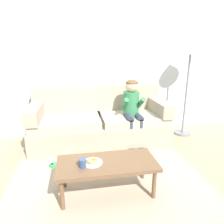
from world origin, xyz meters
The scene contains 11 objects.
ground centered at (0.00, 0.00, 0.00)m, with size 10.00×10.00×0.00m, color #9E896B.
wall_back centered at (0.00, 1.40, 1.40)m, with size 8.00×0.10×2.80m, color silver.
area_rug centered at (0.00, -0.25, 0.01)m, with size 2.37×1.80×0.01m, color tan.
couch centered at (0.04, 0.85, 0.34)m, with size 2.26×0.90×0.95m.
coffee_table centered at (-0.05, -0.53, 0.35)m, with size 1.07×0.49×0.39m.
person_child centered at (0.56, 0.64, 0.67)m, with size 0.34×0.58×1.10m.
plate centered at (-0.20, -0.53, 0.39)m, with size 0.21×0.21×0.01m, color white.
donut centered at (-0.20, -0.53, 0.42)m, with size 0.12×0.12×0.04m, color tan.
mug centered at (-0.31, -0.59, 0.43)m, with size 0.08×0.08×0.09m, color #334C72.
toy_controller centered at (-0.64, 0.12, 0.03)m, with size 0.23×0.09×0.05m.
floor_lamp centered at (1.65, 0.92, 1.49)m, with size 0.39×0.39×1.75m.
Camera 1 is at (-0.34, -2.46, 1.53)m, focal length 32.68 mm.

